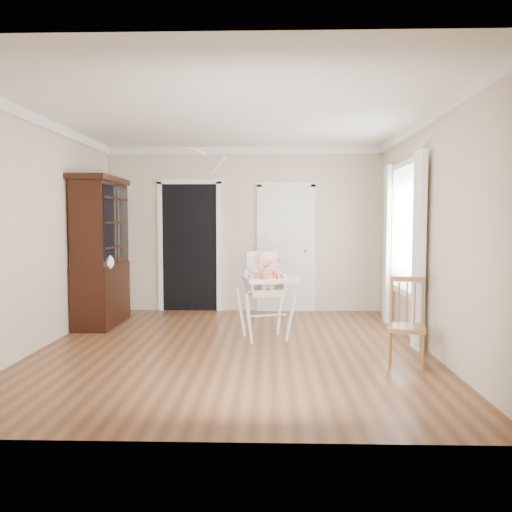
{
  "coord_description": "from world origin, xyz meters",
  "views": [
    {
      "loc": [
        0.43,
        -5.76,
        1.49
      ],
      "look_at": [
        0.26,
        0.39,
        1.06
      ],
      "focal_mm": 35.0,
      "sensor_mm": 36.0,
      "label": 1
    }
  ],
  "objects_px": {
    "high_chair": "(265,284)",
    "dining_chair": "(406,325)",
    "china_cabinet": "(101,251)",
    "cake": "(271,274)",
    "sippy_cup": "(246,272)"
  },
  "relations": [
    {
      "from": "dining_chair",
      "to": "cake",
      "type": "bearing_deg",
      "value": 162.57
    },
    {
      "from": "china_cabinet",
      "to": "cake",
      "type": "bearing_deg",
      "value": -23.67
    },
    {
      "from": "china_cabinet",
      "to": "dining_chair",
      "type": "distance_m",
      "value": 4.34
    },
    {
      "from": "high_chair",
      "to": "dining_chair",
      "type": "xyz_separation_m",
      "value": [
        1.47,
        -1.13,
        -0.28
      ]
    },
    {
      "from": "high_chair",
      "to": "dining_chair",
      "type": "height_order",
      "value": "high_chair"
    },
    {
      "from": "cake",
      "to": "china_cabinet",
      "type": "relative_size",
      "value": 0.14
    },
    {
      "from": "china_cabinet",
      "to": "dining_chair",
      "type": "height_order",
      "value": "china_cabinet"
    },
    {
      "from": "cake",
      "to": "sippy_cup",
      "type": "bearing_deg",
      "value": 166.96
    },
    {
      "from": "sippy_cup",
      "to": "china_cabinet",
      "type": "distance_m",
      "value": 2.36
    },
    {
      "from": "sippy_cup",
      "to": "dining_chair",
      "type": "relative_size",
      "value": 0.2
    },
    {
      "from": "cake",
      "to": "sippy_cup",
      "type": "distance_m",
      "value": 0.31
    },
    {
      "from": "sippy_cup",
      "to": "dining_chair",
      "type": "height_order",
      "value": "sippy_cup"
    },
    {
      "from": "high_chair",
      "to": "china_cabinet",
      "type": "distance_m",
      "value": 2.53
    },
    {
      "from": "sippy_cup",
      "to": "cake",
      "type": "bearing_deg",
      "value": -13.04
    },
    {
      "from": "cake",
      "to": "china_cabinet",
      "type": "bearing_deg",
      "value": 156.33
    }
  ]
}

